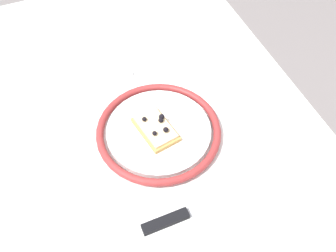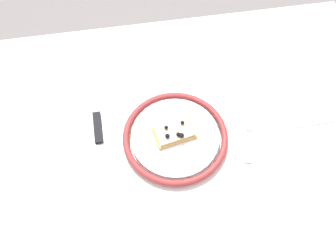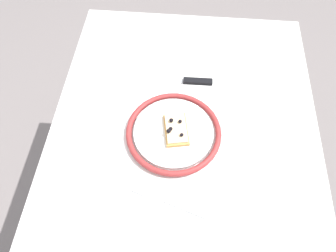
# 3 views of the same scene
# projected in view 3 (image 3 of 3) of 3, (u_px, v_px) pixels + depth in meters

# --- Properties ---
(ground_plane) EXTENTS (6.00, 6.00, 0.00)m
(ground_plane) POSITION_uv_depth(u_px,v_px,m) (176.00, 220.00, 1.49)
(ground_plane) COLOR slate
(dining_table) EXTENTS (1.08, 0.76, 0.75)m
(dining_table) POSITION_uv_depth(u_px,v_px,m) (182.00, 163.00, 0.93)
(dining_table) COLOR white
(dining_table) RESTS_ON ground_plane
(plate) EXTENTS (0.27, 0.27, 0.02)m
(plate) POSITION_uv_depth(u_px,v_px,m) (174.00, 132.00, 0.87)
(plate) COLOR white
(plate) RESTS_ON dining_table
(pizza_slice_near) EXTENTS (0.11, 0.08, 0.03)m
(pizza_slice_near) POSITION_uv_depth(u_px,v_px,m) (176.00, 129.00, 0.85)
(pizza_slice_near) COLOR tan
(pizza_slice_near) RESTS_ON plate
(knife) EXTENTS (0.02, 0.24, 0.01)m
(knife) POSITION_uv_depth(u_px,v_px,m) (187.00, 81.00, 0.97)
(knife) COLOR silver
(knife) RESTS_ON dining_table
(fork) EXTENTS (0.08, 0.20, 0.00)m
(fork) POSITION_uv_depth(u_px,v_px,m) (167.00, 201.00, 0.77)
(fork) COLOR #B7B7B7
(fork) RESTS_ON dining_table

